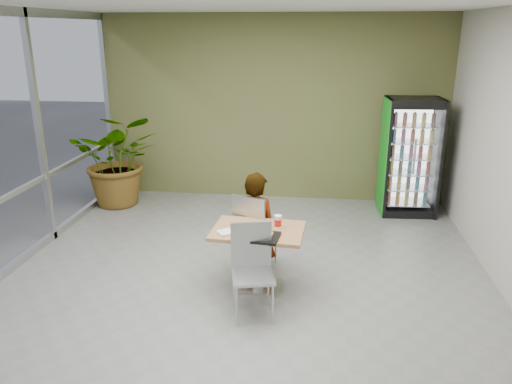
# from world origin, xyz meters

# --- Properties ---
(ground) EXTENTS (7.00, 7.00, 0.00)m
(ground) POSITION_xyz_m (0.00, 0.00, 0.00)
(ground) COLOR slate
(ground) RESTS_ON ground
(room_envelope) EXTENTS (6.00, 7.00, 3.20)m
(room_envelope) POSITION_xyz_m (0.00, 0.00, 1.60)
(room_envelope) COLOR #BCB8AA
(room_envelope) RESTS_ON ground
(dining_table) EXTENTS (1.08, 0.78, 0.75)m
(dining_table) POSITION_xyz_m (0.17, 0.09, 0.54)
(dining_table) COLOR #A37545
(dining_table) RESTS_ON ground
(chair_far) EXTENTS (0.57, 0.57, 1.00)m
(chair_far) POSITION_xyz_m (0.04, 0.58, 0.59)
(chair_far) COLOR #B1B4B6
(chair_far) RESTS_ON ground
(chair_near) EXTENTS (0.53, 0.53, 0.99)m
(chair_near) POSITION_xyz_m (0.17, -0.41, 0.58)
(chair_near) COLOR #B1B4B6
(chair_near) RESTS_ON ground
(seated_woman) EXTENTS (0.67, 0.55, 1.57)m
(seated_woman) POSITION_xyz_m (0.07, 0.63, 0.49)
(seated_woman) COLOR black
(seated_woman) RESTS_ON ground
(pizza_plate) EXTENTS (0.34, 0.32, 0.03)m
(pizza_plate) POSITION_xyz_m (0.06, 0.10, 0.77)
(pizza_plate) COLOR white
(pizza_plate) RESTS_ON dining_table
(soda_cup) EXTENTS (0.09, 0.09, 0.16)m
(soda_cup) POSITION_xyz_m (0.39, 0.15, 0.82)
(soda_cup) COLOR white
(soda_cup) RESTS_ON dining_table
(napkin_stack) EXTENTS (0.23, 0.23, 0.02)m
(napkin_stack) POSITION_xyz_m (-0.18, -0.07, 0.76)
(napkin_stack) COLOR white
(napkin_stack) RESTS_ON dining_table
(cafeteria_tray) EXTENTS (0.52, 0.40, 0.03)m
(cafeteria_tray) POSITION_xyz_m (0.19, -0.16, 0.76)
(cafeteria_tray) COLOR black
(cafeteria_tray) RESTS_ON dining_table
(beverage_fridge) EXTENTS (0.91, 0.72, 1.90)m
(beverage_fridge) POSITION_xyz_m (2.30, 2.96, 0.95)
(beverage_fridge) COLOR black
(beverage_fridge) RESTS_ON ground
(potted_plant) EXTENTS (1.71, 1.57, 1.61)m
(potted_plant) POSITION_xyz_m (-2.57, 2.77, 0.80)
(potted_plant) COLOR #2F6829
(potted_plant) RESTS_ON ground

